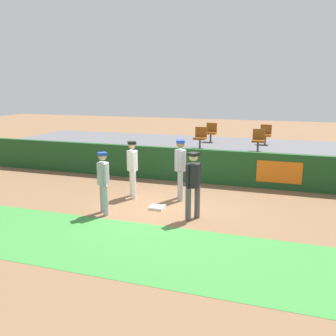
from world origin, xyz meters
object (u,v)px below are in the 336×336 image
at_px(seat_front_right, 258,139).
at_px(seat_back_center, 211,131).
at_px(player_fielder_home, 132,165).
at_px(player_runner_visitor, 180,165).
at_px(player_coach_visitor, 103,179).
at_px(seat_front_center, 200,136).
at_px(seat_back_right, 266,133).
at_px(first_base, 157,207).
at_px(player_umpire, 193,181).

bearing_deg(seat_front_right, seat_back_center, 140.93).
distance_m(player_fielder_home, player_runner_visitor, 1.53).
xyz_separation_m(player_coach_visitor, seat_front_center, (1.37, 5.61, 0.51)).
xyz_separation_m(player_runner_visitor, seat_back_right, (2.17, 5.46, 0.43)).
relative_size(player_fielder_home, seat_front_center, 2.14).
distance_m(player_runner_visitor, seat_front_right, 4.20).
distance_m(player_runner_visitor, seat_front_center, 3.69).
relative_size(player_fielder_home, seat_back_right, 2.14).
bearing_deg(first_base, player_coach_visitor, -145.14).
height_order(seat_back_right, seat_back_center, same).
height_order(player_coach_visitor, player_umpire, player_umpire).
xyz_separation_m(first_base, seat_back_center, (0.18, 6.54, 1.48)).
distance_m(player_fielder_home, seat_front_center, 4.11).
relative_size(seat_back_right, seat_back_center, 1.00).
relative_size(player_fielder_home, seat_front_right, 2.14).
bearing_deg(player_coach_visitor, player_fielder_home, 132.50).
xyz_separation_m(player_umpire, seat_front_right, (1.20, 5.24, 0.47)).
height_order(first_base, player_umpire, player_umpire).
xyz_separation_m(player_runner_visitor, seat_front_center, (-0.25, 3.66, 0.43)).
xyz_separation_m(player_coach_visitor, seat_back_center, (1.43, 7.41, 0.51)).
relative_size(first_base, player_umpire, 0.22).
bearing_deg(player_umpire, player_runner_visitor, -119.46).
relative_size(seat_back_right, seat_front_center, 1.00).
bearing_deg(player_coach_visitor, seat_back_center, 125.24).
xyz_separation_m(player_fielder_home, seat_front_right, (3.53, 3.89, 0.48)).
height_order(seat_front_center, seat_back_center, same).
xyz_separation_m(first_base, player_fielder_home, (-1.14, 0.85, 1.00)).
bearing_deg(player_runner_visitor, seat_back_center, 163.61).
xyz_separation_m(first_base, seat_front_right, (2.40, 4.74, 1.48)).
bearing_deg(player_umpire, seat_front_right, -159.86).
height_order(player_umpire, seat_back_right, seat_back_right).
xyz_separation_m(seat_back_right, seat_front_center, (-2.42, -1.80, 0.00)).
bearing_deg(seat_back_right, player_coach_visitor, -117.10).
relative_size(player_umpire, seat_back_center, 2.15).
relative_size(player_fielder_home, seat_back_center, 2.14).
bearing_deg(player_runner_visitor, player_fielder_home, -99.67).
height_order(first_base, player_runner_visitor, player_runner_visitor).
bearing_deg(player_coach_visitor, first_base, 80.99).
relative_size(first_base, seat_front_right, 0.48).
relative_size(first_base, seat_back_center, 0.48).
bearing_deg(first_base, seat_back_right, 68.74).
height_order(player_umpire, seat_back_center, seat_back_center).
bearing_deg(player_fielder_home, seat_back_center, 133.82).
xyz_separation_m(player_fielder_home, seat_back_right, (3.68, 5.69, 0.48)).
height_order(first_base, player_fielder_home, player_fielder_home).
distance_m(seat_back_right, seat_back_center, 2.37).
distance_m(player_coach_visitor, seat_front_center, 5.79).
distance_m(player_fielder_home, player_umpire, 2.69).
bearing_deg(player_umpire, seat_back_right, -157.79).
distance_m(first_base, seat_front_right, 5.51).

